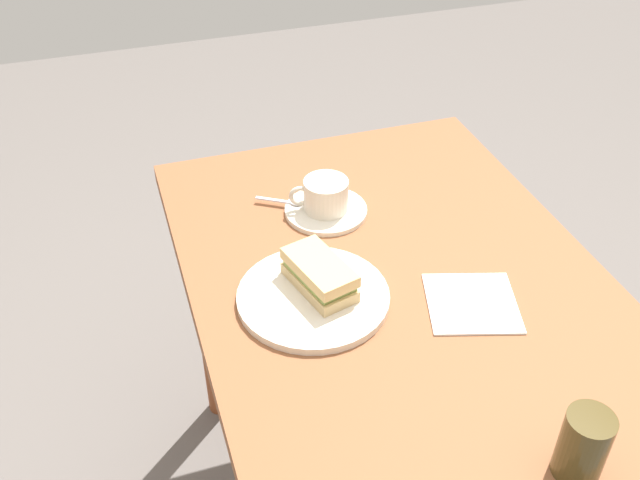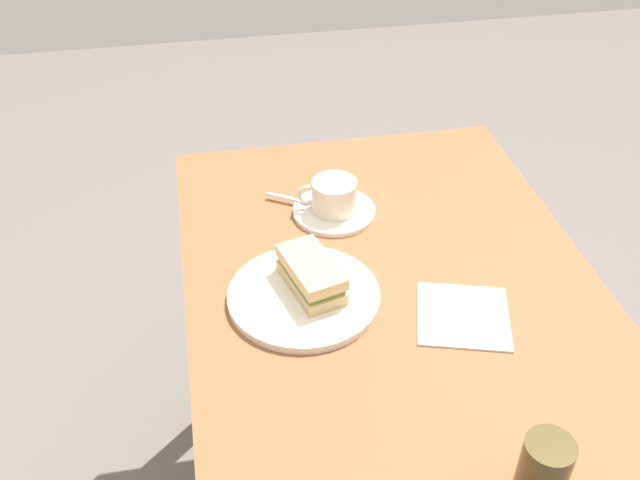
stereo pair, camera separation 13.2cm
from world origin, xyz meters
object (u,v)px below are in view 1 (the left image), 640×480
coffee_saucer (326,210)px  dining_table (394,321)px  sandwich_plate (313,297)px  spoon (287,202)px  sandwich_front (320,276)px  napkin (472,303)px  coffee_cup (325,194)px  drinking_glass (583,446)px

coffee_saucer → dining_table: bearing=15.2°
sandwich_plate → coffee_saucer: (-0.24, 0.10, -0.00)m
sandwich_plate → spoon: (-0.28, 0.03, 0.01)m
sandwich_front → coffee_saucer: 0.24m
napkin → coffee_cup: bearing=-155.1°
sandwich_front → drinking_glass: drinking_glass is taller
sandwich_plate → coffee_cup: 0.26m
dining_table → coffee_saucer: coffee_saucer is taller
dining_table → coffee_cup: (-0.22, -0.06, 0.15)m
coffee_saucer → coffee_cup: size_ratio=1.41×
dining_table → spoon: spoon is taller
napkin → drinking_glass: bearing=-3.7°
sandwich_front → coffee_cup: coffee_cup is taller
sandwich_plate → spoon: bearing=173.0°
sandwich_front → drinking_glass: 0.49m
sandwich_front → napkin: 0.26m
dining_table → spoon: (-0.26, -0.13, 0.12)m
sandwich_plate → sandwich_front: 0.04m
dining_table → spoon: 0.32m
sandwich_front → dining_table: bearing=91.1°
sandwich_plate → sandwich_front: sandwich_front is taller
dining_table → sandwich_front: (0.00, -0.15, 0.15)m
sandwich_front → coffee_saucer: size_ratio=0.94×
coffee_cup → spoon: 0.08m
sandwich_front → drinking_glass: bearing=26.0°
dining_table → drinking_glass: bearing=8.8°
dining_table → sandwich_plate: 0.20m
sandwich_front → napkin: size_ratio=1.02×
coffee_cup → sandwich_front: bearing=-20.4°
dining_table → sandwich_front: size_ratio=6.60×
coffee_cup → napkin: size_ratio=0.77×
sandwich_plate → sandwich_front: (-0.01, 0.02, 0.03)m
drinking_glass → sandwich_front: bearing=-154.0°
sandwich_plate → drinking_glass: 0.49m
sandwich_front → sandwich_plate: bearing=-54.5°
sandwich_plate → dining_table: bearing=94.9°
sandwich_plate → coffee_cup: size_ratio=2.25×
sandwich_front → spoon: size_ratio=1.70×
sandwich_front → spoon: 0.27m
napkin → drinking_glass: drinking_glass is taller
napkin → sandwich_front: bearing=-113.6°
spoon → drinking_glass: 0.74m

